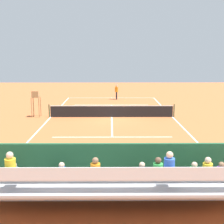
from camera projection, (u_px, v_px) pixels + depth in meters
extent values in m
plane|color=#BC6033|center=(112.00, 117.00, 24.87)|extent=(60.00, 60.00, 0.00)
cube|color=white|center=(111.00, 98.00, 35.67)|extent=(10.00, 0.10, 0.01)
cube|color=white|center=(113.00, 166.00, 14.07)|extent=(10.00, 0.10, 0.01)
cube|color=white|center=(173.00, 117.00, 24.90)|extent=(0.10, 22.00, 0.01)
cube|color=white|center=(51.00, 117.00, 24.84)|extent=(0.10, 22.00, 0.01)
cube|color=white|center=(111.00, 105.00, 30.81)|extent=(7.50, 0.10, 0.01)
cube|color=white|center=(112.00, 137.00, 18.93)|extent=(7.50, 0.10, 0.01)
cube|color=white|center=(112.00, 117.00, 24.87)|extent=(0.10, 12.10, 0.01)
cube|color=white|center=(111.00, 98.00, 35.67)|extent=(0.10, 0.30, 0.01)
cube|color=black|center=(112.00, 112.00, 24.78)|extent=(10.00, 0.02, 0.91)
cube|color=white|center=(112.00, 106.00, 24.69)|extent=(10.00, 0.04, 0.06)
cylinder|color=#2D5133|center=(174.00, 111.00, 24.80)|extent=(0.10, 0.10, 1.07)
cylinder|color=#2D5133|center=(49.00, 111.00, 24.74)|extent=(0.10, 0.10, 1.07)
cube|color=#235633|center=(114.00, 170.00, 10.94)|extent=(18.00, 0.16, 2.00)
cube|color=#B2B2B7|center=(114.00, 194.00, 10.74)|extent=(9.00, 0.10, 0.45)
cube|color=#B2B2B7|center=(114.00, 194.00, 10.36)|extent=(9.00, 0.80, 0.08)
cube|color=#B2B2B7|center=(114.00, 194.00, 10.77)|extent=(9.00, 0.04, 0.45)
cube|color=silver|center=(114.00, 184.00, 10.18)|extent=(8.60, 0.36, 0.04)
cube|color=silver|center=(114.00, 180.00, 9.97)|extent=(8.60, 0.03, 0.36)
cube|color=#B2B2B7|center=(114.00, 192.00, 9.49)|extent=(9.00, 0.80, 0.08)
cube|color=#B2B2B7|center=(114.00, 192.00, 9.90)|extent=(9.00, 0.04, 0.45)
cube|color=silver|center=(115.00, 181.00, 9.31)|extent=(8.60, 0.36, 0.04)
cube|color=silver|center=(115.00, 177.00, 9.10)|extent=(8.60, 0.03, 0.36)
cube|color=#B2B2B7|center=(115.00, 190.00, 8.62)|extent=(9.00, 0.80, 0.08)
cube|color=#B2B2B7|center=(115.00, 190.00, 9.03)|extent=(9.00, 0.04, 0.45)
cube|color=silver|center=(115.00, 178.00, 8.44)|extent=(8.60, 0.36, 0.04)
cube|color=silver|center=(115.00, 174.00, 8.23)|extent=(8.60, 0.03, 0.36)
cube|color=#2D2D33|center=(219.00, 180.00, 10.37)|extent=(0.32, 0.40, 0.12)
cylinder|color=purple|center=(221.00, 174.00, 10.19)|extent=(0.30, 0.30, 0.45)
sphere|color=#8C6647|center=(221.00, 165.00, 10.13)|extent=(0.20, 0.20, 0.20)
cube|color=#2D2D33|center=(96.00, 178.00, 9.47)|extent=(0.32, 0.40, 0.12)
cylinder|color=orange|center=(95.00, 171.00, 9.30)|extent=(0.30, 0.30, 0.45)
sphere|color=#8C6647|center=(95.00, 160.00, 9.23)|extent=(0.20, 0.20, 0.20)
cube|color=#2D2D33|center=(16.00, 181.00, 10.32)|extent=(0.32, 0.40, 0.12)
cylinder|color=#9399A3|center=(14.00, 174.00, 10.15)|extent=(0.30, 0.30, 0.45)
sphere|color=beige|center=(14.00, 165.00, 10.09)|extent=(0.20, 0.20, 0.20)
cube|color=#2D2D33|center=(141.00, 181.00, 10.35)|extent=(0.32, 0.40, 0.12)
cylinder|color=black|center=(142.00, 174.00, 10.18)|extent=(0.30, 0.30, 0.45)
sphere|color=beige|center=(142.00, 165.00, 10.11)|extent=(0.20, 0.20, 0.20)
cube|color=#2D2D33|center=(63.00, 181.00, 10.33)|extent=(0.32, 0.40, 0.12)
cylinder|color=blue|center=(62.00, 174.00, 10.16)|extent=(0.30, 0.30, 0.45)
sphere|color=beige|center=(62.00, 165.00, 10.10)|extent=(0.20, 0.20, 0.20)
cube|color=#2D2D33|center=(206.00, 177.00, 9.49)|extent=(0.32, 0.40, 0.12)
cylinder|color=yellow|center=(207.00, 170.00, 9.32)|extent=(0.30, 0.30, 0.45)
sphere|color=beige|center=(208.00, 160.00, 9.26)|extent=(0.20, 0.20, 0.20)
cube|color=#2D2D33|center=(168.00, 174.00, 8.61)|extent=(0.32, 0.40, 0.12)
cylinder|color=blue|center=(169.00, 166.00, 8.44)|extent=(0.30, 0.30, 0.45)
sphere|color=beige|center=(170.00, 155.00, 8.38)|extent=(0.20, 0.20, 0.20)
cube|color=#2D2D33|center=(157.00, 178.00, 9.48)|extent=(0.32, 0.40, 0.12)
cylinder|color=green|center=(158.00, 170.00, 9.31)|extent=(0.30, 0.30, 0.45)
sphere|color=brown|center=(158.00, 160.00, 9.25)|extent=(0.20, 0.20, 0.20)
cube|color=#2D2D33|center=(12.00, 174.00, 8.58)|extent=(0.32, 0.40, 0.12)
cylinder|color=yellow|center=(10.00, 166.00, 8.41)|extent=(0.30, 0.30, 0.45)
sphere|color=beige|center=(10.00, 155.00, 8.35)|extent=(0.20, 0.20, 0.20)
cube|color=#2D2D33|center=(193.00, 180.00, 10.36)|extent=(0.32, 0.40, 0.12)
cylinder|color=green|center=(194.00, 174.00, 10.19)|extent=(0.30, 0.30, 0.45)
sphere|color=beige|center=(194.00, 165.00, 10.13)|extent=(0.20, 0.20, 0.20)
cylinder|color=#A88456|center=(41.00, 106.00, 25.19)|extent=(0.07, 0.07, 1.60)
cylinder|color=#A88456|center=(33.00, 107.00, 25.18)|extent=(0.07, 0.07, 1.60)
cylinder|color=#A88456|center=(39.00, 108.00, 24.60)|extent=(0.07, 0.07, 1.60)
cylinder|color=#A88456|center=(32.00, 108.00, 24.59)|extent=(0.07, 0.07, 1.60)
cube|color=#A88456|center=(36.00, 97.00, 24.73)|extent=(0.56, 0.56, 0.06)
cube|color=#A88456|center=(35.00, 94.00, 24.45)|extent=(0.56, 0.06, 0.48)
cube|color=#A88456|center=(39.00, 95.00, 24.71)|extent=(0.04, 0.48, 0.04)
cube|color=#A88456|center=(32.00, 95.00, 24.70)|extent=(0.04, 0.48, 0.04)
cube|color=#33383D|center=(163.00, 176.00, 11.84)|extent=(1.80, 0.40, 0.05)
cylinder|color=#33383D|center=(182.00, 181.00, 11.89)|extent=(0.06, 0.06, 0.45)
cylinder|color=#33383D|center=(144.00, 181.00, 11.88)|extent=(0.06, 0.06, 0.45)
cube|color=#33383D|center=(164.00, 170.00, 11.60)|extent=(1.80, 0.04, 0.36)
cube|color=black|center=(116.00, 184.00, 11.68)|extent=(0.90, 0.36, 0.36)
cylinder|color=black|center=(116.00, 96.00, 34.47)|extent=(0.14, 0.14, 0.85)
cylinder|color=black|center=(117.00, 96.00, 34.25)|extent=(0.14, 0.14, 0.85)
cylinder|color=orange|center=(117.00, 89.00, 34.22)|extent=(0.39, 0.39, 0.60)
sphere|color=beige|center=(117.00, 86.00, 34.14)|extent=(0.22, 0.22, 0.22)
cylinder|color=beige|center=(117.00, 85.00, 33.91)|extent=(0.26, 0.11, 0.55)
cylinder|color=beige|center=(116.00, 89.00, 34.43)|extent=(0.10, 0.10, 0.50)
cylinder|color=black|center=(110.00, 99.00, 34.59)|extent=(0.28, 0.11, 0.03)
torus|color=#D8CC4C|center=(112.00, 99.00, 34.67)|extent=(0.38, 0.38, 0.02)
cylinder|color=white|center=(112.00, 99.00, 34.67)|extent=(0.25, 0.25, 0.00)
sphere|color=#CCDB33|center=(125.00, 101.00, 33.24)|extent=(0.07, 0.07, 0.07)
sphere|color=#CCDB33|center=(113.00, 104.00, 30.81)|extent=(0.07, 0.07, 0.07)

